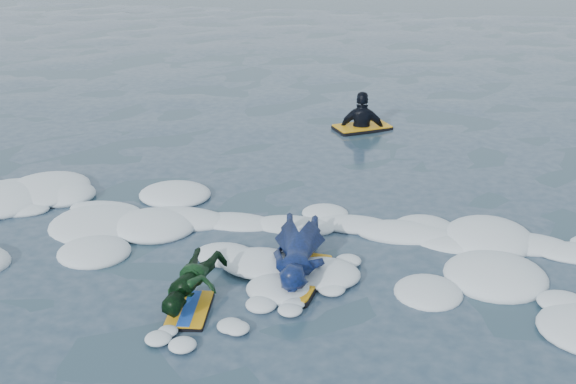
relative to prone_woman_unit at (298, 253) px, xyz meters
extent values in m
plane|color=#18303B|center=(-0.64, -0.30, -0.23)|extent=(120.00, 120.00, 0.00)
cube|color=black|center=(0.00, -0.22, -0.19)|extent=(0.77, 1.22, 0.06)
cube|color=orange|center=(0.00, -0.22, -0.16)|extent=(0.74, 1.20, 0.02)
imported|color=navy|center=(0.00, 0.03, 0.02)|extent=(0.82, 1.80, 0.42)
cube|color=black|center=(-0.97, -1.14, -0.20)|extent=(0.51, 0.81, 0.04)
cube|color=orange|center=(-0.97, -1.14, -0.18)|extent=(0.49, 0.79, 0.01)
cube|color=blue|center=(-0.97, -1.14, -0.17)|extent=(0.23, 0.74, 0.00)
imported|color=#0E3610|center=(-0.97, -0.94, 0.00)|extent=(0.68, 1.20, 0.43)
cube|color=black|center=(0.19, 5.72, -0.20)|extent=(1.20, 1.06, 0.05)
cube|color=orange|center=(0.19, 5.72, -0.16)|extent=(1.17, 1.03, 0.02)
imported|color=black|center=(0.19, 5.72, -0.29)|extent=(0.96, 0.46, 1.58)
camera|label=1|loc=(1.33, -7.41, 3.87)|focal=45.00mm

